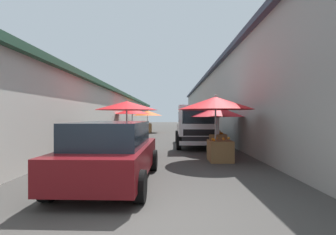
{
  "coord_description": "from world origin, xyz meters",
  "views": [
    {
      "loc": [
        -3.54,
        -0.38,
        1.59
      ],
      "look_at": [
        10.87,
        -0.23,
        1.49
      ],
      "focal_mm": 26.32,
      "sensor_mm": 36.0,
      "label": 1
    }
  ],
  "objects_px": {
    "fruit_stall_near_left": "(217,117)",
    "fruit_stall_far_left": "(148,114)",
    "fruit_stall_near_right": "(128,113)",
    "fruit_stall_mid_lane": "(216,110)",
    "delivery_truck": "(196,127)",
    "fruit_stall_far_right": "(133,114)",
    "vendor_by_crates": "(199,126)",
    "parked_scooter": "(132,135)",
    "hatchback_car": "(112,152)",
    "plastic_stool": "(101,152)"
  },
  "relations": [
    {
      "from": "fruit_stall_near_left",
      "to": "fruit_stall_mid_lane",
      "type": "height_order",
      "value": "fruit_stall_mid_lane"
    },
    {
      "from": "fruit_stall_far_right",
      "to": "fruit_stall_mid_lane",
      "type": "relative_size",
      "value": 0.96
    },
    {
      "from": "fruit_stall_far_left",
      "to": "fruit_stall_mid_lane",
      "type": "bearing_deg",
      "value": -165.57
    },
    {
      "from": "plastic_stool",
      "to": "vendor_by_crates",
      "type": "bearing_deg",
      "value": -30.6
    },
    {
      "from": "fruit_stall_mid_lane",
      "to": "delivery_truck",
      "type": "xyz_separation_m",
      "value": [
        3.54,
        0.34,
        -0.75
      ]
    },
    {
      "from": "vendor_by_crates",
      "to": "fruit_stall_far_left",
      "type": "bearing_deg",
      "value": 27.35
    },
    {
      "from": "plastic_stool",
      "to": "fruit_stall_far_right",
      "type": "bearing_deg",
      "value": 2.2
    },
    {
      "from": "fruit_stall_mid_lane",
      "to": "delivery_truck",
      "type": "height_order",
      "value": "fruit_stall_mid_lane"
    },
    {
      "from": "fruit_stall_far_left",
      "to": "parked_scooter",
      "type": "xyz_separation_m",
      "value": [
        -8.53,
        0.14,
        -1.27
      ]
    },
    {
      "from": "fruit_stall_near_left",
      "to": "hatchback_car",
      "type": "relative_size",
      "value": 0.6
    },
    {
      "from": "delivery_truck",
      "to": "fruit_stall_near_left",
      "type": "bearing_deg",
      "value": -148.94
    },
    {
      "from": "fruit_stall_near_right",
      "to": "vendor_by_crates",
      "type": "relative_size",
      "value": 1.53
    },
    {
      "from": "fruit_stall_far_right",
      "to": "fruit_stall_near_right",
      "type": "relative_size",
      "value": 1.03
    },
    {
      "from": "delivery_truck",
      "to": "parked_scooter",
      "type": "xyz_separation_m",
      "value": [
        2.7,
        3.6,
        -0.59
      ]
    },
    {
      "from": "fruit_stall_near_right",
      "to": "vendor_by_crates",
      "type": "height_order",
      "value": "fruit_stall_near_right"
    },
    {
      "from": "fruit_stall_mid_lane",
      "to": "hatchback_car",
      "type": "xyz_separation_m",
      "value": [
        -2.84,
        2.99,
        -1.05
      ]
    },
    {
      "from": "vendor_by_crates",
      "to": "parked_scooter",
      "type": "relative_size",
      "value": 0.95
    },
    {
      "from": "fruit_stall_near_right",
      "to": "fruit_stall_far_left",
      "type": "distance_m",
      "value": 13.72
    },
    {
      "from": "vendor_by_crates",
      "to": "plastic_stool",
      "type": "relative_size",
      "value": 3.68
    },
    {
      "from": "fruit_stall_far_left",
      "to": "plastic_stool",
      "type": "height_order",
      "value": "fruit_stall_far_left"
    },
    {
      "from": "fruit_stall_mid_lane",
      "to": "fruit_stall_far_left",
      "type": "relative_size",
      "value": 0.93
    },
    {
      "from": "fruit_stall_mid_lane",
      "to": "plastic_stool",
      "type": "xyz_separation_m",
      "value": [
        -0.2,
        4.02,
        -1.47
      ]
    },
    {
      "from": "fruit_stall_near_right",
      "to": "delivery_truck",
      "type": "height_order",
      "value": "fruit_stall_near_right"
    },
    {
      "from": "fruit_stall_mid_lane",
      "to": "fruit_stall_far_right",
      "type": "bearing_deg",
      "value": 25.02
    },
    {
      "from": "plastic_stool",
      "to": "fruit_stall_near_right",
      "type": "bearing_deg",
      "value": -30.04
    },
    {
      "from": "hatchback_car",
      "to": "fruit_stall_near_left",
      "type": "bearing_deg",
      "value": -34.12
    },
    {
      "from": "fruit_stall_near_left",
      "to": "vendor_by_crates",
      "type": "height_order",
      "value": "fruit_stall_near_left"
    },
    {
      "from": "parked_scooter",
      "to": "plastic_stool",
      "type": "bearing_deg",
      "value": 179.27
    },
    {
      "from": "vendor_by_crates",
      "to": "plastic_stool",
      "type": "distance_m",
      "value": 8.37
    },
    {
      "from": "fruit_stall_far_right",
      "to": "hatchback_car",
      "type": "xyz_separation_m",
      "value": [
        -12.25,
        -1.4,
        -0.97
      ]
    },
    {
      "from": "delivery_truck",
      "to": "vendor_by_crates",
      "type": "xyz_separation_m",
      "value": [
        3.45,
        -0.57,
        -0.12
      ]
    },
    {
      "from": "fruit_stall_near_left",
      "to": "fruit_stall_far_left",
      "type": "relative_size",
      "value": 0.83
    },
    {
      "from": "fruit_stall_mid_lane",
      "to": "delivery_truck",
      "type": "bearing_deg",
      "value": 5.55
    },
    {
      "from": "fruit_stall_far_right",
      "to": "delivery_truck",
      "type": "relative_size",
      "value": 0.51
    },
    {
      "from": "fruit_stall_near_right",
      "to": "fruit_stall_near_left",
      "type": "bearing_deg",
      "value": -72.57
    },
    {
      "from": "fruit_stall_near_left",
      "to": "plastic_stool",
      "type": "height_order",
      "value": "fruit_stall_near_left"
    },
    {
      "from": "fruit_stall_far_left",
      "to": "hatchback_car",
      "type": "bearing_deg",
      "value": -177.38
    },
    {
      "from": "fruit_stall_near_left",
      "to": "fruit_stall_far_left",
      "type": "bearing_deg",
      "value": 18.7
    },
    {
      "from": "hatchback_car",
      "to": "delivery_truck",
      "type": "distance_m",
      "value": 6.91
    },
    {
      "from": "vendor_by_crates",
      "to": "parked_scooter",
      "type": "distance_m",
      "value": 4.26
    },
    {
      "from": "fruit_stall_near_left",
      "to": "fruit_stall_mid_lane",
      "type": "xyz_separation_m",
      "value": [
        -2.23,
        0.44,
        0.23
      ]
    },
    {
      "from": "fruit_stall_near_left",
      "to": "fruit_stall_near_right",
      "type": "relative_size",
      "value": 0.96
    },
    {
      "from": "fruit_stall_near_right",
      "to": "vendor_by_crates",
      "type": "xyz_separation_m",
      "value": [
        5.93,
        -3.52,
        -0.77
      ]
    },
    {
      "from": "hatchback_car",
      "to": "parked_scooter",
      "type": "xyz_separation_m",
      "value": [
        9.08,
        0.95,
        -0.29
      ]
    },
    {
      "from": "fruit_stall_near_right",
      "to": "parked_scooter",
      "type": "bearing_deg",
      "value": 7.06
    },
    {
      "from": "delivery_truck",
      "to": "plastic_stool",
      "type": "relative_size",
      "value": 11.34
    },
    {
      "from": "fruit_stall_far_right",
      "to": "fruit_stall_far_left",
      "type": "relative_size",
      "value": 0.89
    },
    {
      "from": "fruit_stall_mid_lane",
      "to": "delivery_truck",
      "type": "relative_size",
      "value": 0.54
    },
    {
      "from": "hatchback_car",
      "to": "vendor_by_crates",
      "type": "height_order",
      "value": "vendor_by_crates"
    },
    {
      "from": "fruit_stall_near_right",
      "to": "fruit_stall_mid_lane",
      "type": "xyz_separation_m",
      "value": [
        -1.06,
        -3.3,
        0.1
      ]
    }
  ]
}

